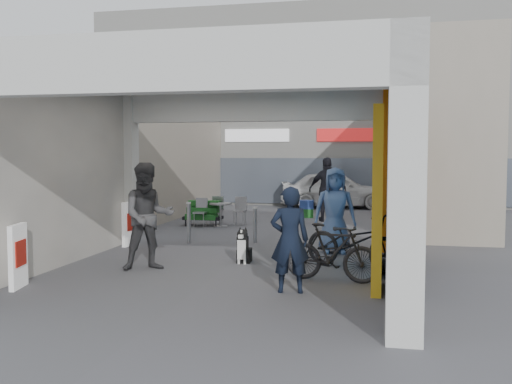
% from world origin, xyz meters
% --- Properties ---
extents(ground, '(90.00, 90.00, 0.00)m').
position_xyz_m(ground, '(0.00, 0.00, 0.00)').
color(ground, '#515155').
rests_on(ground, ground).
extents(arcade_canopy, '(6.40, 6.45, 6.40)m').
position_xyz_m(arcade_canopy, '(0.54, -0.82, 2.30)').
color(arcade_canopy, silver).
rests_on(arcade_canopy, ground).
extents(far_building, '(18.00, 4.08, 8.00)m').
position_xyz_m(far_building, '(-0.00, 13.99, 3.99)').
color(far_building, white).
rests_on(far_building, ground).
extents(plaza_bldg_left, '(2.00, 9.00, 5.00)m').
position_xyz_m(plaza_bldg_left, '(-4.50, 7.50, 2.50)').
color(plaza_bldg_left, '#A39687').
rests_on(plaza_bldg_left, ground).
extents(plaza_bldg_right, '(2.00, 9.00, 5.00)m').
position_xyz_m(plaza_bldg_right, '(4.50, 7.50, 2.50)').
color(plaza_bldg_right, '#A39687').
rests_on(plaza_bldg_right, ground).
extents(bollard_left, '(0.09, 0.09, 0.94)m').
position_xyz_m(bollard_left, '(-1.59, 2.24, 0.47)').
color(bollard_left, '#93969B').
rests_on(bollard_left, ground).
extents(bollard_center, '(0.09, 0.09, 0.82)m').
position_xyz_m(bollard_center, '(-0.08, 2.56, 0.41)').
color(bollard_center, '#93969B').
rests_on(bollard_center, ground).
extents(bollard_right, '(0.09, 0.09, 0.85)m').
position_xyz_m(bollard_right, '(1.74, 2.60, 0.43)').
color(bollard_right, '#93969B').
rests_on(bollard_right, ground).
extents(advert_board_near, '(0.20, 0.55, 1.00)m').
position_xyz_m(advert_board_near, '(-2.75, -2.59, 0.51)').
color(advert_board_near, white).
rests_on(advert_board_near, ground).
extents(advert_board_far, '(0.20, 0.55, 1.00)m').
position_xyz_m(advert_board_far, '(-2.75, 1.57, 0.51)').
color(advert_board_far, white).
rests_on(advert_board_far, ground).
extents(cafe_set, '(1.35, 1.09, 0.81)m').
position_xyz_m(cafe_set, '(-1.76, 5.49, 0.29)').
color(cafe_set, '#99999E').
rests_on(cafe_set, ground).
extents(produce_stand, '(1.09, 0.59, 0.72)m').
position_xyz_m(produce_stand, '(-2.21, 5.35, 0.28)').
color(produce_stand, black).
rests_on(produce_stand, ground).
extents(crate_stack, '(0.48, 0.39, 0.56)m').
position_xyz_m(crate_stack, '(0.47, 8.06, 0.28)').
color(crate_stack, '#18571E').
rests_on(crate_stack, ground).
extents(border_collie, '(0.26, 0.51, 0.70)m').
position_xyz_m(border_collie, '(0.21, 0.11, 0.28)').
color(border_collie, black).
rests_on(border_collie, ground).
extents(man_with_dog, '(0.64, 0.48, 1.60)m').
position_xyz_m(man_with_dog, '(1.42, -1.99, 0.80)').
color(man_with_dog, black).
rests_on(man_with_dog, ground).
extents(man_back_turned, '(1.17, 1.09, 1.93)m').
position_xyz_m(man_back_turned, '(-1.32, -0.84, 0.97)').
color(man_back_turned, '#3D3D40').
rests_on(man_back_turned, ground).
extents(man_elderly, '(0.95, 0.69, 1.80)m').
position_xyz_m(man_elderly, '(1.84, 1.60, 0.90)').
color(man_elderly, '#5673A8').
rests_on(man_elderly, ground).
extents(man_crates, '(1.24, 0.78, 1.97)m').
position_xyz_m(man_crates, '(1.23, 7.10, 0.98)').
color(man_crates, black).
rests_on(man_crates, ground).
extents(bicycle_front, '(2.03, 1.44, 1.01)m').
position_xyz_m(bicycle_front, '(2.30, -0.04, 0.51)').
color(bicycle_front, black).
rests_on(bicycle_front, ground).
extents(bicycle_rear, '(1.64, 0.71, 0.95)m').
position_xyz_m(bicycle_rear, '(1.99, -1.12, 0.48)').
color(bicycle_rear, black).
rests_on(bicycle_rear, ground).
extents(white_van, '(4.32, 2.15, 1.42)m').
position_xyz_m(white_van, '(1.17, 11.50, 0.71)').
color(white_van, white).
rests_on(white_van, ground).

